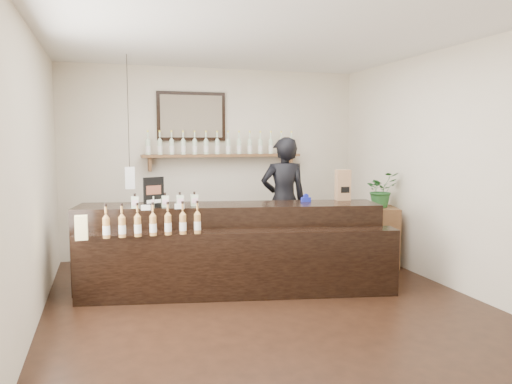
{
  "coord_description": "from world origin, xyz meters",
  "views": [
    {
      "loc": [
        -1.59,
        -4.96,
        1.74
      ],
      "look_at": [
        0.12,
        0.7,
        1.11
      ],
      "focal_mm": 35.0,
      "sensor_mm": 36.0,
      "label": 1
    }
  ],
  "objects": [
    {
      "name": "ground",
      "position": [
        0.0,
        0.0,
        0.0
      ],
      "size": [
        5.0,
        5.0,
        0.0
      ],
      "primitive_type": "plane",
      "color": "black",
      "rests_on": "ground"
    },
    {
      "name": "room_shell",
      "position": [
        0.0,
        0.0,
        1.7
      ],
      "size": [
        5.0,
        5.0,
        5.0
      ],
      "color": "beige",
      "rests_on": "ground"
    },
    {
      "name": "back_wall_decor",
      "position": [
        -0.14,
        2.37,
        1.75
      ],
      "size": [
        2.66,
        0.96,
        1.69
      ],
      "color": "#57351D",
      "rests_on": "ground"
    },
    {
      "name": "counter",
      "position": [
        -0.22,
        0.57,
        0.46
      ],
      "size": [
        3.57,
        1.59,
        1.15
      ],
      "color": "black",
      "rests_on": "ground"
    },
    {
      "name": "promo_sign",
      "position": [
        -1.09,
        0.62,
        1.15
      ],
      "size": [
        0.23,
        0.11,
        0.34
      ],
      "color": "black",
      "rests_on": "counter"
    },
    {
      "name": "paper_bag",
      "position": [
        1.24,
        0.67,
        1.17
      ],
      "size": [
        0.19,
        0.15,
        0.38
      ],
      "color": "#9A704A",
      "rests_on": "counter"
    },
    {
      "name": "tape_dispenser",
      "position": [
        0.74,
        0.64,
        1.02
      ],
      "size": [
        0.12,
        0.05,
        0.1
      ],
      "color": "#161F9D",
      "rests_on": "counter"
    },
    {
      "name": "side_cabinet",
      "position": [
        2.0,
        1.02,
        0.41
      ],
      "size": [
        0.54,
        0.65,
        0.82
      ],
      "color": "#57351D",
      "rests_on": "ground"
    },
    {
      "name": "potted_plant",
      "position": [
        2.0,
        1.02,
        1.06
      ],
      "size": [
        0.47,
        0.42,
        0.48
      ],
      "primitive_type": "imported",
      "rotation": [
        0.0,
        0.0,
        0.1
      ],
      "color": "#245A26",
      "rests_on": "side_cabinet"
    },
    {
      "name": "shopkeeper",
      "position": [
        0.78,
        1.55,
        1.0
      ],
      "size": [
        0.77,
        0.55,
        2.0
      ],
      "primitive_type": "imported",
      "rotation": [
        0.0,
        0.0,
        3.05
      ],
      "color": "black",
      "rests_on": "ground"
    }
  ]
}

